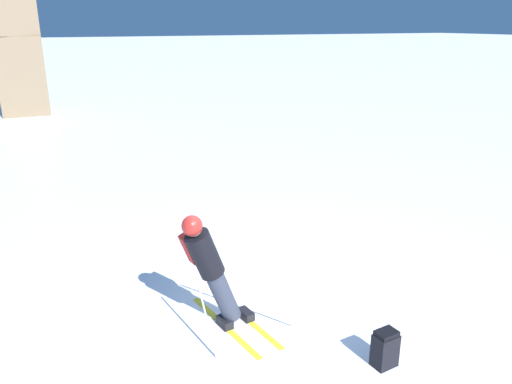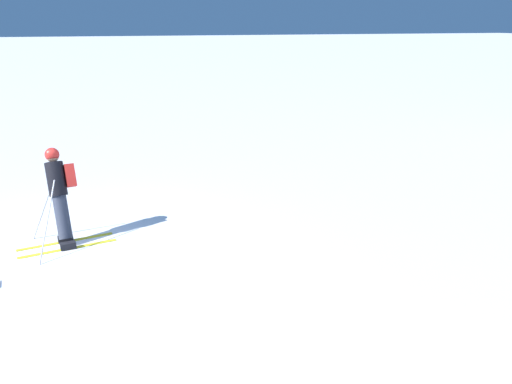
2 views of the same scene
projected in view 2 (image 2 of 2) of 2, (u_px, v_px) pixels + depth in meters
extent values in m
plane|color=white|center=(67.00, 255.00, 9.24)|extent=(300.00, 300.00, 0.00)
cube|color=yellow|center=(66.00, 242.00, 9.78)|extent=(0.37, 1.78, 0.01)
cube|color=yellow|center=(69.00, 249.00, 9.48)|extent=(0.37, 1.78, 0.01)
cube|color=black|center=(65.00, 239.00, 9.76)|extent=(0.18, 0.30, 0.12)
cube|color=black|center=(68.00, 245.00, 9.45)|extent=(0.18, 0.30, 0.12)
cylinder|color=#2D3342|center=(63.00, 217.00, 9.63)|extent=(0.57, 0.34, 0.88)
cylinder|color=black|center=(56.00, 179.00, 9.62)|extent=(0.60, 0.42, 0.73)
sphere|color=tan|center=(52.00, 156.00, 9.62)|extent=(0.34, 0.28, 0.31)
sphere|color=#AD231E|center=(52.00, 155.00, 9.62)|extent=(0.39, 0.33, 0.35)
cube|color=#AD231E|center=(70.00, 176.00, 9.73)|extent=(0.44, 0.24, 0.51)
cylinder|color=#B7B7BC|center=(43.00, 211.00, 9.86)|extent=(0.13, 0.52, 1.12)
cylinder|color=#B7B7BC|center=(47.00, 221.00, 9.13)|extent=(0.96, 0.38, 1.28)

